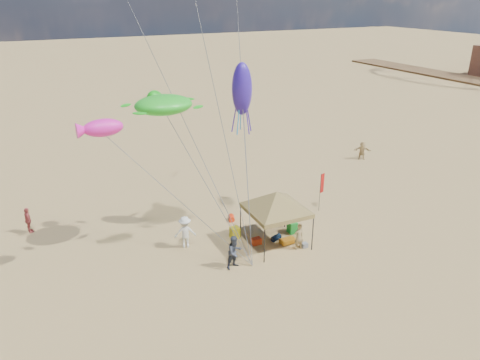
% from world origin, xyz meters
% --- Properties ---
extents(ground, '(280.00, 280.00, 0.00)m').
position_xyz_m(ground, '(0.00, 0.00, 0.00)').
color(ground, tan).
rests_on(ground, ground).
extents(canopy_tent, '(6.18, 6.18, 3.81)m').
position_xyz_m(canopy_tent, '(1.83, 2.05, 3.17)').
color(canopy_tent, black).
rests_on(canopy_tent, ground).
extents(feather_flag, '(0.39, 0.16, 2.68)m').
position_xyz_m(feather_flag, '(6.79, 4.49, 1.80)').
color(feather_flag, black).
rests_on(feather_flag, ground).
extents(cooler_red, '(0.54, 0.38, 0.38)m').
position_xyz_m(cooler_red, '(0.80, 2.45, 0.19)').
color(cooler_red, red).
rests_on(cooler_red, ground).
extents(cooler_blue, '(0.54, 0.38, 0.38)m').
position_xyz_m(cooler_blue, '(4.52, 4.67, 0.19)').
color(cooler_blue, '#1550AA').
rests_on(cooler_blue, ground).
extents(bag_navy, '(0.69, 0.54, 0.36)m').
position_xyz_m(bag_navy, '(2.04, 2.31, 0.18)').
color(bag_navy, '#0B1B31').
rests_on(bag_navy, ground).
extents(bag_orange, '(0.54, 0.69, 0.36)m').
position_xyz_m(bag_orange, '(0.78, 5.78, 0.18)').
color(bag_orange, '#F8330D').
rests_on(bag_orange, ground).
extents(chair_green, '(0.50, 0.50, 0.70)m').
position_xyz_m(chair_green, '(3.42, 2.71, 0.35)').
color(chair_green, green).
rests_on(chair_green, ground).
extents(chair_yellow, '(0.50, 0.50, 0.70)m').
position_xyz_m(chair_yellow, '(-0.01, 3.67, 0.35)').
color(chair_yellow, yellow).
rests_on(chair_yellow, ground).
extents(crate_grey, '(0.34, 0.30, 0.28)m').
position_xyz_m(crate_grey, '(3.10, 0.90, 0.14)').
color(crate_grey, slate).
rests_on(crate_grey, ground).
extents(beach_cart, '(0.90, 0.50, 0.24)m').
position_xyz_m(beach_cart, '(2.44, 1.66, 0.20)').
color(beach_cart, orange).
rests_on(beach_cart, ground).
extents(person_near_a, '(0.59, 0.39, 1.62)m').
position_xyz_m(person_near_a, '(2.67, 0.89, 0.81)').
color(person_near_a, tan).
rests_on(person_near_a, ground).
extents(person_near_b, '(1.04, 0.88, 1.86)m').
position_xyz_m(person_near_b, '(-1.39, 0.85, 0.93)').
color(person_near_b, '#373D4B').
rests_on(person_near_b, ground).
extents(person_near_c, '(1.38, 1.00, 1.92)m').
position_xyz_m(person_near_c, '(-3.00, 4.00, 0.96)').
color(person_near_c, silver).
rests_on(person_near_c, ground).
extents(person_far_a, '(0.58, 1.02, 1.64)m').
position_xyz_m(person_far_a, '(-10.94, 9.90, 0.82)').
color(person_far_a, '#AC4242').
rests_on(person_far_a, ground).
extents(person_far_c, '(1.53, 1.21, 1.62)m').
position_xyz_m(person_far_c, '(16.07, 11.22, 0.81)').
color(person_far_c, tan).
rests_on(person_far_c, ground).
extents(turtle_kite, '(3.77, 3.46, 1.01)m').
position_xyz_m(turtle_kite, '(-3.56, 4.74, 8.23)').
color(turtle_kite, green).
rests_on(turtle_kite, ground).
extents(fish_kite, '(2.06, 1.46, 0.83)m').
position_xyz_m(fish_kite, '(-6.97, 3.21, 7.83)').
color(fish_kite, '#FE22B5').
rests_on(fish_kite, ground).
extents(squid_kite, '(1.49, 1.49, 2.94)m').
position_xyz_m(squid_kite, '(0.95, 4.66, 8.67)').
color(squid_kite, '#361DA6').
rests_on(squid_kite, ground).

